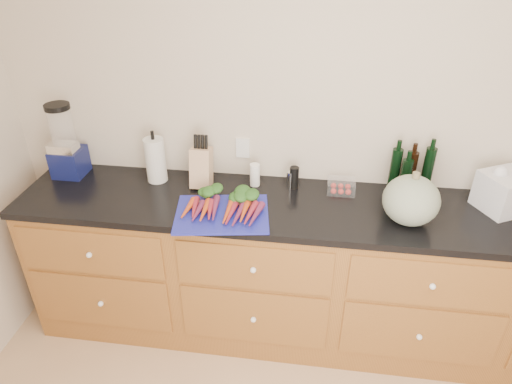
# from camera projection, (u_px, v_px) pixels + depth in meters

# --- Properties ---
(wall_back) EXTENTS (4.10, 0.05, 2.60)m
(wall_back) POSITION_uv_depth(u_px,v_px,m) (348.00, 123.00, 2.57)
(wall_back) COLOR beige
(wall_back) RESTS_ON ground
(cabinets) EXTENTS (3.60, 0.64, 0.90)m
(cabinets) POSITION_uv_depth(u_px,v_px,m) (335.00, 277.00, 2.72)
(cabinets) COLOR brown
(cabinets) RESTS_ON ground
(countertop) EXTENTS (3.64, 0.62, 0.04)m
(countertop) POSITION_uv_depth(u_px,v_px,m) (343.00, 211.00, 2.48)
(countertop) COLOR black
(countertop) RESTS_ON cabinets
(cutting_board) EXTENTS (0.54, 0.44, 0.01)m
(cutting_board) POSITION_uv_depth(u_px,v_px,m) (222.00, 214.00, 2.41)
(cutting_board) COLOR navy
(cutting_board) RESTS_ON countertop
(carrots) EXTENTS (0.40, 0.30, 0.06)m
(carrots) POSITION_uv_depth(u_px,v_px,m) (223.00, 205.00, 2.43)
(carrots) COLOR #C44317
(carrots) RESTS_ON cutting_board
(squash) EXTENTS (0.28, 0.28, 0.26)m
(squash) POSITION_uv_depth(u_px,v_px,m) (411.00, 200.00, 2.30)
(squash) COLOR slate
(squash) RESTS_ON countertop
(blender_appliance) EXTENTS (0.18, 0.18, 0.45)m
(blender_appliance) POSITION_uv_depth(u_px,v_px,m) (66.00, 145.00, 2.70)
(blender_appliance) COLOR #0F1548
(blender_appliance) RESTS_ON countertop
(paper_towel) EXTENTS (0.12, 0.12, 0.27)m
(paper_towel) POSITION_uv_depth(u_px,v_px,m) (155.00, 160.00, 2.67)
(paper_towel) COLOR silver
(paper_towel) RESTS_ON countertop
(knife_block) EXTENTS (0.11, 0.11, 0.23)m
(knife_block) POSITION_uv_depth(u_px,v_px,m) (201.00, 167.00, 2.63)
(knife_block) COLOR tan
(knife_block) RESTS_ON countertop
(grinder_salt) EXTENTS (0.06, 0.06, 0.13)m
(grinder_salt) POSITION_uv_depth(u_px,v_px,m) (255.00, 175.00, 2.65)
(grinder_salt) COLOR white
(grinder_salt) RESTS_ON countertop
(grinder_pepper) EXTENTS (0.05, 0.05, 0.13)m
(grinder_pepper) POSITION_uv_depth(u_px,v_px,m) (294.00, 178.00, 2.63)
(grinder_pepper) COLOR black
(grinder_pepper) RESTS_ON countertop
(canister_chrome) EXTENTS (0.04, 0.04, 0.10)m
(canister_chrome) POSITION_uv_depth(u_px,v_px,m) (290.00, 180.00, 2.64)
(canister_chrome) COLOR silver
(canister_chrome) RESTS_ON countertop
(tomato_box) EXTENTS (0.15, 0.12, 0.07)m
(tomato_box) POSITION_uv_depth(u_px,v_px,m) (341.00, 186.00, 2.60)
(tomato_box) COLOR white
(tomato_box) RESTS_ON countertop
(bottles) EXTENTS (0.23, 0.12, 0.28)m
(bottles) POSITION_uv_depth(u_px,v_px,m) (410.00, 173.00, 2.54)
(bottles) COLOR black
(bottles) RESTS_ON countertop
(grocery_bag) EXTENTS (0.35, 0.32, 0.20)m
(grocery_bag) POSITION_uv_depth(u_px,v_px,m) (508.00, 191.00, 2.42)
(grocery_bag) COLOR white
(grocery_bag) RESTS_ON countertop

